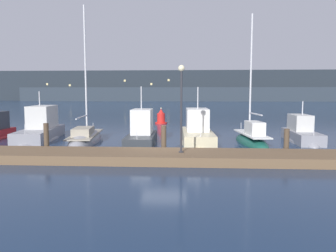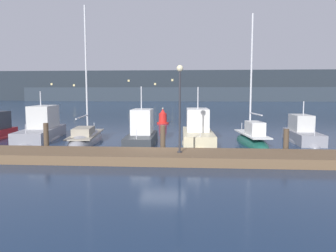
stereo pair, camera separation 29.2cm
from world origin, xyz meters
name	(u,v)px [view 1 (the left image)]	position (x,y,z in m)	size (l,w,h in m)	color
ground_plane	(164,154)	(0.00, 0.00, 0.00)	(400.00, 400.00, 0.00)	#192D4C
dock	(161,156)	(0.00, -1.96, 0.23)	(32.70, 2.80, 0.45)	brown
mooring_pile_1	(46,138)	(-6.59, -0.31, 0.85)	(0.28, 0.28, 1.70)	#4C3D2D
mooring_pile_2	(164,140)	(0.00, -0.31, 0.81)	(0.28, 0.28, 1.61)	#4C3D2D
mooring_pile_3	(286,143)	(6.59, -0.31, 0.74)	(0.28, 0.28, 1.48)	#4C3D2D
motorboat_berth_2	(41,132)	(-9.41, 5.06, 0.50)	(3.17, 7.45, 3.97)	gray
sailboat_berth_3	(86,140)	(-5.85, 4.30, 0.09)	(2.86, 7.39, 10.21)	gray
motorboat_berth_4	(142,137)	(-1.76, 3.43, 0.44)	(2.08, 5.56, 4.29)	#2D3338
motorboat_berth_5	(197,137)	(1.96, 3.94, 0.44)	(2.35, 6.66, 4.31)	beige
sailboat_berth_6	(252,140)	(5.57, 3.97, 0.21)	(2.04, 5.88, 9.15)	#195647
motorboat_berth_7	(301,137)	(9.18, 5.02, 0.32)	(1.84, 5.42, 3.38)	gray
channel_buoy	(161,118)	(-1.65, 17.53, 0.63)	(1.29, 1.29, 1.76)	red
dock_lamppost	(181,95)	(0.99, -2.01, 3.29)	(0.32, 0.32, 4.28)	#2D2D33
hillside_backdrop	(188,87)	(0.98, 120.92, 5.66)	(240.00, 23.00, 12.29)	#232B33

